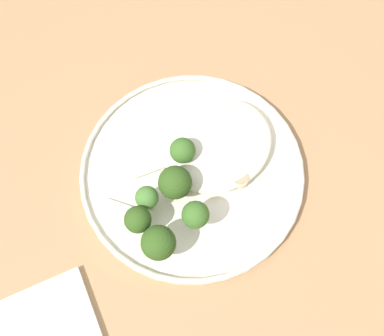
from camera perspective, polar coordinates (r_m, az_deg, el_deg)
The scene contains 18 objects.
ground at distance 1.34m, azimuth 0.55°, elevation -11.04°, with size 6.00×6.00×0.00m, color #2D2B28.
wooden_dining_table at distance 0.70m, azimuth 1.02°, elevation 0.16°, with size 1.40×1.00×0.74m.
dinner_plate at distance 0.61m, azimuth 0.00°, elevation -0.43°, with size 0.29×0.29×0.02m.
noodle_bed at distance 0.61m, azimuth 3.15°, elevation 2.94°, with size 0.15×0.13×0.03m.
seared_scallop_left_edge at distance 0.61m, azimuth 4.01°, elevation 3.23°, with size 0.02×0.02×0.01m.
seared_scallop_large_seared at distance 0.62m, azimuth 4.04°, elevation 5.77°, with size 0.03×0.03×0.02m.
seared_scallop_on_noodles at distance 0.61m, azimuth 1.44°, elevation 2.81°, with size 0.03×0.03×0.01m.
seared_scallop_front_small at distance 0.59m, azimuth 5.47°, elevation -1.49°, with size 0.02×0.02×0.01m.
seared_scallop_half_hidden at distance 0.62m, azimuth 5.93°, elevation 4.73°, with size 0.03×0.03×0.01m.
broccoli_floret_rear_charred at distance 0.55m, azimuth 0.43°, elevation -5.80°, with size 0.03×0.03×0.05m.
broccoli_floret_tall_stalk at distance 0.56m, azimuth -5.53°, elevation -3.69°, with size 0.03×0.03×0.04m.
broccoli_floret_center_pile at distance 0.55m, azimuth -6.63°, elevation -6.36°, with size 0.03×0.03×0.05m.
broccoli_floret_right_tilted at distance 0.58m, azimuth -1.16°, elevation 2.07°, with size 0.03×0.03×0.05m.
broccoli_floret_small_sprig at distance 0.56m, azimuth -2.09°, elevation -1.81°, with size 0.04×0.04×0.06m.
broccoli_floret_front_edge at distance 0.54m, azimuth -4.12°, elevation -9.15°, with size 0.04×0.04×0.06m.
onion_sliver_long_sliver at distance 0.60m, azimuth -5.05°, elevation -0.32°, with size 0.05×0.01×0.00m, color silver.
onion_sliver_pale_crescent at distance 0.59m, azimuth -8.60°, elevation -4.58°, with size 0.05×0.01×0.00m, color silver.
folded_napkin at distance 0.59m, azimuth -19.33°, elevation -18.24°, with size 0.15×0.09×0.01m, color white.
Camera 1 is at (0.18, 0.21, 1.31)m, focal length 43.60 mm.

